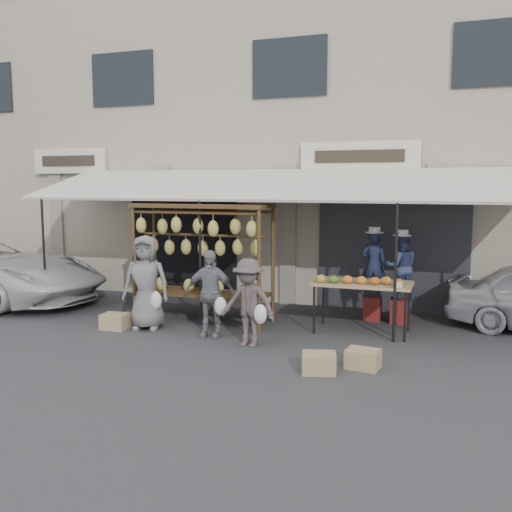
{
  "coord_description": "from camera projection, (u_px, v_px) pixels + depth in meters",
  "views": [
    {
      "loc": [
        3.41,
        -8.27,
        2.6
      ],
      "look_at": [
        -0.0,
        1.4,
        1.3
      ],
      "focal_mm": 40.0,
      "sensor_mm": 36.0,
      "label": 1
    }
  ],
  "objects": [
    {
      "name": "customer_left",
      "position": [
        146.0,
        282.0,
        10.19
      ],
      "size": [
        0.93,
        0.72,
        1.7
      ],
      "primitive_type": "imported",
      "rotation": [
        0.0,
        0.0,
        0.23
      ],
      "color": "slate",
      "rests_on": "ground_plane"
    },
    {
      "name": "crate_near_a",
      "position": [
        319.0,
        363.0,
        7.88
      ],
      "size": [
        0.54,
        0.45,
        0.28
      ],
      "primitive_type": "cube",
      "rotation": [
        0.0,
        0.0,
        0.24
      ],
      "color": "tan",
      "rests_on": "ground_plane"
    },
    {
      "name": "stool_left",
      "position": [
        373.0,
        308.0,
        10.95
      ],
      "size": [
        0.41,
        0.41,
        0.45
      ],
      "primitive_type": "cube",
      "rotation": [
        0.0,
        0.0,
        -0.31
      ],
      "color": "maroon",
      "rests_on": "ground_plane"
    },
    {
      "name": "crate_near_b",
      "position": [
        363.0,
        359.0,
        8.07
      ],
      "size": [
        0.5,
        0.4,
        0.27
      ],
      "primitive_type": "cube",
      "rotation": [
        0.0,
        0.0,
        -0.13
      ],
      "color": "tan",
      "rests_on": "ground_plane"
    },
    {
      "name": "shophouse",
      "position": [
        321.0,
        143.0,
        14.81
      ],
      "size": [
        24.0,
        6.15,
        7.3
      ],
      "color": "tan",
      "rests_on": "ground_plane"
    },
    {
      "name": "vendor_right",
      "position": [
        401.0,
        267.0,
        10.57
      ],
      "size": [
        0.7,
        0.62,
        1.23
      ],
      "primitive_type": "imported",
      "rotation": [
        0.0,
        0.0,
        3.43
      ],
      "color": "navy",
      "rests_on": "stool_right"
    },
    {
      "name": "crate_far",
      "position": [
        115.0,
        321.0,
        10.26
      ],
      "size": [
        0.47,
        0.37,
        0.28
      ],
      "primitive_type": "cube",
      "rotation": [
        0.0,
        0.0,
        0.04
      ],
      "color": "tan",
      "rests_on": "ground_plane"
    },
    {
      "name": "awning",
      "position": [
        272.0,
        185.0,
        10.99
      ],
      "size": [
        10.0,
        2.35,
        2.92
      ],
      "color": "beige",
      "rests_on": "ground_plane"
    },
    {
      "name": "ground_plane",
      "position": [
        227.0,
        346.0,
        9.19
      ],
      "size": [
        90.0,
        90.0,
        0.0
      ],
      "primitive_type": "plane",
      "color": "#2D2D30"
    },
    {
      "name": "customer_mid",
      "position": [
        210.0,
        293.0,
        9.71
      ],
      "size": [
        0.92,
        0.49,
        1.49
      ],
      "primitive_type": "imported",
      "rotation": [
        0.0,
        0.0,
        0.14
      ],
      "color": "gray",
      "rests_on": "ground_plane"
    },
    {
      "name": "customer_right",
      "position": [
        248.0,
        303.0,
        9.13
      ],
      "size": [
        0.97,
        0.61,
        1.42
      ],
      "primitive_type": "imported",
      "rotation": [
        0.0,
        0.0,
        -0.1
      ],
      "color": "#524543",
      "rests_on": "ground_plane"
    },
    {
      "name": "produce_table",
      "position": [
        362.0,
        284.0,
        9.89
      ],
      "size": [
        1.7,
        0.9,
        1.04
      ],
      "color": "tan",
      "rests_on": "ground_plane"
    },
    {
      "name": "stool_right",
      "position": [
        400.0,
        311.0,
        10.67
      ],
      "size": [
        0.37,
        0.37,
        0.46
      ],
      "primitive_type": "cube",
      "rotation": [
        0.0,
        0.0,
        -0.14
      ],
      "color": "maroon",
      "rests_on": "ground_plane"
    },
    {
      "name": "vendor_left",
      "position": [
        374.0,
        264.0,
        10.84
      ],
      "size": [
        0.49,
        0.35,
        1.26
      ],
      "primitive_type": "imported",
      "rotation": [
        0.0,
        0.0,
        3.25
      ],
      "color": "#1C243F",
      "rests_on": "stool_left"
    },
    {
      "name": "banana_rack",
      "position": [
        202.0,
        240.0,
        10.6
      ],
      "size": [
        2.6,
        0.9,
        2.24
      ],
      "color": "#352513",
      "rests_on": "ground_plane"
    }
  ]
}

